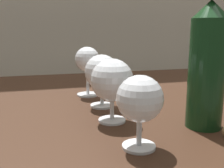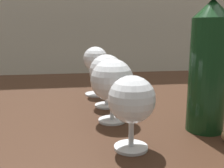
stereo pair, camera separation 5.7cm
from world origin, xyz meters
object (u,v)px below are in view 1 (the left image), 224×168
object	(u,v)px
wine_glass_merlot	(102,73)
wine_glass_chardonnay	(112,80)
wine_glass_cabernet	(140,100)
wine_bottle	(207,62)
wine_glass_pinot	(87,61)

from	to	relation	value
wine_glass_merlot	wine_glass_chardonnay	bearing A→B (deg)	-91.76
wine_glass_cabernet	wine_glass_merlot	world-z (taller)	wine_glass_merlot
wine_glass_merlot	wine_bottle	size ratio (longest dim) A/B	0.40
wine_glass_cabernet	wine_glass_pinot	xyz separation A→B (m)	(-0.02, 0.38, 0.02)
wine_glass_cabernet	wine_glass_chardonnay	bearing A→B (deg)	94.46
wine_glass_cabernet	wine_bottle	distance (m)	0.18
wine_bottle	wine_glass_merlot	bearing A→B (deg)	131.60
wine_glass_cabernet	wine_bottle	xyz separation A→B (m)	(0.16, 0.06, 0.05)
wine_glass_cabernet	wine_bottle	size ratio (longest dim) A/B	0.37
wine_glass_merlot	wine_glass_pinot	world-z (taller)	wine_glass_pinot
wine_glass_pinot	wine_bottle	world-z (taller)	wine_bottle
wine_glass_pinot	wine_glass_chardonnay	bearing A→B (deg)	-87.10
wine_glass_pinot	wine_bottle	xyz separation A→B (m)	(0.19, -0.32, 0.03)
wine_glass_chardonnay	wine_bottle	size ratio (longest dim) A/B	0.40
wine_glass_cabernet	wine_glass_pinot	world-z (taller)	wine_glass_pinot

